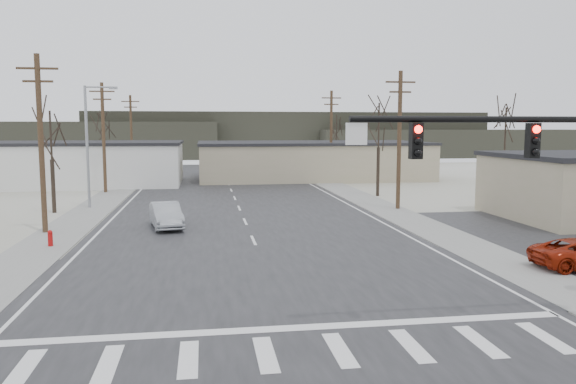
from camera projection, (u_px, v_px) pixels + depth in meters
name	position (u px, v px, depth m)	size (l,w,h in m)	color
ground	(272.00, 282.00, 21.77)	(140.00, 140.00, 0.00)	silver
main_road	(244.00, 219.00, 36.50)	(18.00, 110.00, 0.05)	black
cross_road	(272.00, 282.00, 21.76)	(90.00, 10.00, 0.04)	black
sidewalk_left	(90.00, 211.00, 39.85)	(3.00, 90.00, 0.06)	gray
sidewalk_right	(378.00, 205.00, 42.98)	(3.00, 90.00, 0.06)	gray
traffic_signal_mast	(566.00, 172.00, 16.30)	(8.95, 0.43, 7.20)	black
fire_hydrant	(50.00, 238.00, 28.07)	(0.24, 0.24, 0.87)	#A50C0C
building_left_far	(73.00, 163.00, 58.44)	(22.30, 12.30, 4.50)	silver
building_right_far	(311.00, 160.00, 66.22)	(26.30, 14.30, 4.30)	tan
upole_left_b	(41.00, 141.00, 31.26)	(2.20, 0.30, 10.00)	#4D3324
upole_left_c	(104.00, 136.00, 50.91)	(2.20, 0.30, 10.00)	#4D3324
upole_left_d	(131.00, 133.00, 70.55)	(2.20, 0.30, 10.00)	#4D3324
upole_right_a	(399.00, 138.00, 40.55)	(2.20, 0.30, 10.00)	#4D3324
upole_right_b	(331.00, 134.00, 62.16)	(2.20, 0.30, 10.00)	#4D3324
streetlight_main	(90.00, 140.00, 41.20)	(2.40, 0.25, 9.00)	gray
tree_left_near	(51.00, 138.00, 38.90)	(3.30, 3.30, 7.35)	#31271D
tree_right_mid	(379.00, 128.00, 48.47)	(3.74, 3.74, 8.33)	#31271D
tree_left_far	(102.00, 125.00, 64.17)	(3.96, 3.96, 8.82)	#31271D
tree_right_far	(337.00, 130.00, 74.43)	(3.52, 3.52, 7.84)	#31271D
tree_lot	(505.00, 132.00, 45.99)	(3.52, 3.52, 7.84)	#31271D
hill_left	(31.00, 140.00, 106.58)	(70.00, 18.00, 7.00)	#333026
hill_center	(288.00, 134.00, 117.77)	(80.00, 18.00, 9.00)	#333026
hill_right	(457.00, 143.00, 117.25)	(60.00, 18.00, 5.50)	#333026
sedan_crossing	(166.00, 215.00, 33.31)	(1.58, 4.53, 1.49)	#93979D
car_far_a	(265.00, 170.00, 69.24)	(1.93, 4.76, 1.38)	black
car_far_b	(164.00, 169.00, 71.19)	(1.55, 3.85, 1.31)	black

